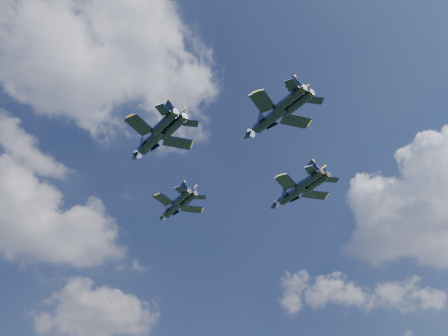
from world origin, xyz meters
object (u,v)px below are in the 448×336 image
(jet_right, at_px, (291,194))
(jet_slot, at_px, (268,119))
(jet_lead, at_px, (172,209))
(jet_left, at_px, (151,141))

(jet_right, distance_m, jet_slot, 23.32)
(jet_lead, bearing_deg, jet_left, -129.97)
(jet_lead, bearing_deg, jet_right, -40.74)
(jet_slot, bearing_deg, jet_lead, 85.49)
(jet_left, bearing_deg, jet_lead, 46.54)
(jet_left, bearing_deg, jet_slot, -54.08)
(jet_lead, height_order, jet_right, jet_right)
(jet_right, bearing_deg, jet_lead, 137.63)
(jet_right, height_order, jet_slot, jet_right)
(jet_lead, relative_size, jet_right, 0.84)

